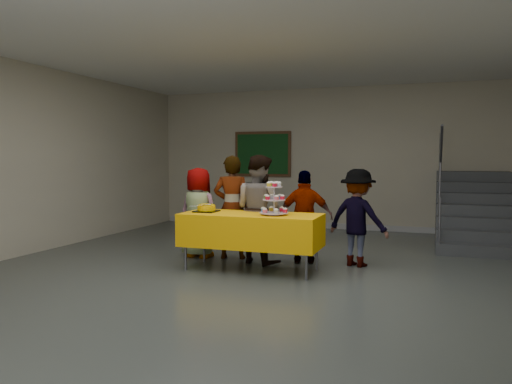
# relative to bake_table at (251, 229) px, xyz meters

# --- Properties ---
(room_shell) EXTENTS (10.00, 10.04, 3.02)m
(room_shell) POSITION_rel_bake_table_xyz_m (0.31, -0.68, 1.57)
(room_shell) COLOR #4C514C
(room_shell) RESTS_ON ground
(bake_table) EXTENTS (1.88, 0.78, 0.77)m
(bake_table) POSITION_rel_bake_table_xyz_m (0.00, 0.00, 0.00)
(bake_table) COLOR #595960
(bake_table) RESTS_ON ground
(cupcake_stand) EXTENTS (0.38, 0.38, 0.44)m
(cupcake_stand) POSITION_rel_bake_table_xyz_m (0.34, -0.04, 0.40)
(cupcake_stand) COLOR silver
(cupcake_stand) RESTS_ON bake_table
(bear_cake) EXTENTS (0.32, 0.36, 0.12)m
(bear_cake) POSITION_rel_bake_table_xyz_m (-0.67, 0.01, 0.27)
(bear_cake) COLOR black
(bear_cake) RESTS_ON bake_table
(schoolchild_a) EXTENTS (0.73, 0.53, 1.37)m
(schoolchild_a) POSITION_rel_bake_table_xyz_m (-1.07, 0.57, 0.13)
(schoolchild_a) COLOR #5D5C66
(schoolchild_a) RESTS_ON ground
(schoolchild_b) EXTENTS (0.63, 0.48, 1.56)m
(schoolchild_b) POSITION_rel_bake_table_xyz_m (-0.54, 0.65, 0.22)
(schoolchild_b) COLOR slate
(schoolchild_b) RESTS_ON ground
(schoolchild_c) EXTENTS (0.93, 0.84, 1.56)m
(schoolchild_c) POSITION_rel_bake_table_xyz_m (-0.07, 0.50, 0.23)
(schoolchild_c) COLOR slate
(schoolchild_c) RESTS_ON ground
(schoolchild_d) EXTENTS (0.83, 0.47, 1.34)m
(schoolchild_d) POSITION_rel_bake_table_xyz_m (0.58, 0.68, 0.11)
(schoolchild_d) COLOR slate
(schoolchild_d) RESTS_ON ground
(schoolchild_e) EXTENTS (1.00, 0.77, 1.37)m
(schoolchild_e) POSITION_rel_bake_table_xyz_m (1.32, 0.76, 0.13)
(schoolchild_e) COLOR slate
(schoolchild_e) RESTS_ON ground
(staircase) EXTENTS (1.30, 2.40, 2.04)m
(staircase) POSITION_rel_bake_table_xyz_m (3.01, 3.43, -0.07)
(staircase) COLOR #424447
(staircase) RESTS_ON ground
(noticeboard) EXTENTS (1.30, 0.05, 1.00)m
(noticeboard) POSITION_rel_bake_table_xyz_m (-1.29, 4.26, 1.04)
(noticeboard) COLOR #472B16
(noticeboard) RESTS_ON ground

